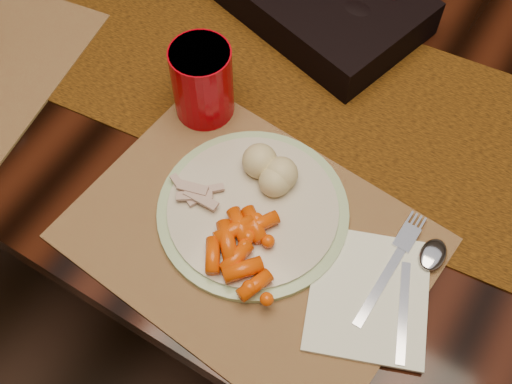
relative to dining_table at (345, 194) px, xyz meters
The scene contains 12 objects.
floor 0.38m from the dining_table, ahead, with size 5.00×5.00×0.00m, color black.
dining_table is the anchor object (origin of this frame).
table_runner 0.39m from the dining_table, 115.75° to the right, with size 1.61×0.33×0.00m, color #52310B.
placemat_main 0.50m from the dining_table, 91.16° to the right, with size 0.42×0.31×0.00m, color brown.
dinner_plate 0.49m from the dining_table, 94.25° to the right, with size 0.24×0.24×0.01m, color beige.
baby_carrots 0.54m from the dining_table, 90.05° to the right, with size 0.11×0.09×0.02m, color #EA4603, non-canonical shape.
mashed_potatoes 0.49m from the dining_table, 95.29° to the right, with size 0.08×0.07×0.05m, color beige, non-canonical shape.
turkey_shreds 0.53m from the dining_table, 106.17° to the right, with size 0.06×0.06×0.01m, color tan, non-canonical shape.
napkin 0.53m from the dining_table, 65.28° to the right, with size 0.14×0.16×0.01m, color white.
fork 0.51m from the dining_table, 61.78° to the right, with size 0.02×0.15×0.00m, color silver, non-canonical shape.
spoon 0.53m from the dining_table, 57.17° to the right, with size 0.03×0.16×0.00m, color silver, non-canonical shape.
red_cup 0.51m from the dining_table, 130.16° to the right, with size 0.08×0.08×0.11m, color #AC000A.
Camera 1 is at (0.18, -0.63, 1.47)m, focal length 45.00 mm.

